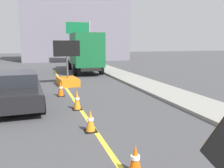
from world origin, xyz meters
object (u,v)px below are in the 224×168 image
Objects in this scene: traffic_cone_near_sign at (135,160)px; pickup_car at (15,89)px; traffic_cone_far_lane at (77,100)px; traffic_cone_curbside at (61,89)px; box_truck at (85,51)px; traffic_cone_mid_lane at (90,121)px; highway_guide_sign at (83,35)px; arrow_board_trailer at (68,77)px.

pickup_car is at bearing 112.48° from traffic_cone_near_sign.
pickup_car is 2.75m from traffic_cone_far_lane.
traffic_cone_far_lane is at bearing -81.81° from traffic_cone_curbside.
traffic_cone_mid_lane is at bearing -100.59° from box_truck.
box_truck reaches higher than traffic_cone_curbside.
traffic_cone_far_lane is (-0.33, 5.01, 0.08)m from traffic_cone_near_sign.
traffic_cone_far_lane is (0.01, 2.46, 0.05)m from traffic_cone_mid_lane.
pickup_car is 2.30m from traffic_cone_curbside.
box_truck reaches higher than traffic_cone_near_sign.
highway_guide_sign is at bearing 79.61° from traffic_cone_mid_lane.
traffic_cone_near_sign is at bearing -90.09° from arrow_board_trailer.
arrow_board_trailer is at bearing 87.39° from traffic_cone_mid_lane.
pickup_car is (-4.92, -10.05, -1.09)m from box_truck.
arrow_board_trailer is at bearing -110.72° from box_truck.
traffic_cone_curbside is at bearing 30.90° from pickup_car.
pickup_car reaches higher than traffic_cone_curbside.
traffic_cone_near_sign is (-0.02, -10.57, -0.18)m from arrow_board_trailer.
highway_guide_sign is (3.55, 13.36, 2.94)m from arrow_board_trailer.
traffic_cone_far_lane is (2.33, -1.43, -0.32)m from pickup_car.
highway_guide_sign is at bearing 78.33° from traffic_cone_far_lane.
highway_guide_sign is 6.49× the size of traffic_cone_far_lane.
traffic_cone_curbside is (-4.28, -16.32, -3.05)m from highway_guide_sign.
traffic_cone_far_lane reaches higher than traffic_cone_mid_lane.
traffic_cone_near_sign is 2.57m from traffic_cone_mid_lane.
arrow_board_trailer is at bearing 76.23° from traffic_cone_curbside.
box_truck is 9.47m from traffic_cone_curbside.
box_truck is 11.85m from traffic_cone_far_lane.
box_truck reaches higher than arrow_board_trailer.
pickup_car is 7.90× the size of traffic_cone_near_sign.
traffic_cone_curbside is (-0.37, 2.60, -0.01)m from traffic_cone_far_lane.
pickup_car is at bearing -149.10° from traffic_cone_curbside.
box_truck is at bearing 79.41° from traffic_cone_mid_lane.
highway_guide_sign is at bearing 79.98° from box_truck.
box_truck is 11.05× the size of traffic_cone_near_sign.
pickup_car is 4.54m from traffic_cone_mid_lane.
traffic_cone_far_lane is at bearing -31.47° from pickup_car.
traffic_cone_far_lane is at bearing -93.62° from arrow_board_trailer.
arrow_board_trailer is 3.58× the size of traffic_cone_curbside.
traffic_cone_mid_lane is 0.88× the size of traffic_cone_curbside.
arrow_board_trailer reaches higher than pickup_car.
box_truck is 16.71m from traffic_cone_near_sign.
highway_guide_sign is 7.54× the size of traffic_cone_mid_lane.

